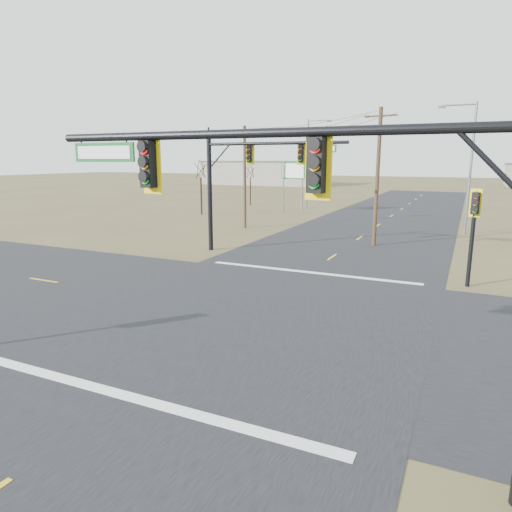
{
  "coord_description": "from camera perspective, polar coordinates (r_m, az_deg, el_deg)",
  "views": [
    {
      "loc": [
        7.72,
        -16.07,
        6.19
      ],
      "look_at": [
        -0.27,
        1.0,
        2.18
      ],
      "focal_mm": 32.0,
      "sensor_mm": 36.0,
      "label": 1
    }
  ],
  "objects": [
    {
      "name": "utility_pole_far",
      "position": [
        41.84,
        -1.42,
        10.02
      ],
      "size": [
        2.23,
        0.29,
        9.11
      ],
      "rotation": [
        0.0,
        0.0,
        0.07
      ],
      "color": "#4A3420",
      "rests_on": "ground"
    },
    {
      "name": "stop_bar_near",
      "position": [
        13.07,
        -15.54,
        -16.58
      ],
      "size": [
        12.0,
        0.4,
        0.01
      ],
      "primitive_type": "cube",
      "color": "silver",
      "rests_on": "road_ns"
    },
    {
      "name": "stop_bar_far",
      "position": [
        25.56,
        6.75,
        -2.03
      ],
      "size": [
        12.0,
        0.4,
        0.01
      ],
      "primitive_type": "cube",
      "color": "silver",
      "rests_on": "road_ns"
    },
    {
      "name": "road_ew",
      "position": [
        18.87,
        -0.55,
        -7.12
      ],
      "size": [
        160.0,
        14.0,
        0.02
      ],
      "primitive_type": "cube",
      "color": "black",
      "rests_on": "ground"
    },
    {
      "name": "pedestal_signal_ne",
      "position": [
        24.3,
        25.6,
        4.39
      ],
      "size": [
        0.67,
        0.59,
        4.84
      ],
      "rotation": [
        0.0,
        0.0,
        -0.37
      ],
      "color": "black",
      "rests_on": "ground"
    },
    {
      "name": "mast_arm_far",
      "position": [
        30.03,
        -1.13,
        10.81
      ],
      "size": [
        9.58,
        0.59,
        7.76
      ],
      "rotation": [
        0.0,
        0.0,
        0.41
      ],
      "color": "black",
      "rests_on": "ground"
    },
    {
      "name": "warehouse_left",
      "position": [
        116.36,
        0.87,
        10.3
      ],
      "size": [
        28.0,
        14.0,
        5.5
      ],
      "primitive_type": "cube",
      "color": "gray",
      "rests_on": "ground"
    },
    {
      "name": "streetlight_a",
      "position": [
        41.94,
        24.99,
        10.66
      ],
      "size": [
        2.99,
        0.35,
        10.7
      ],
      "rotation": [
        0.0,
        0.0,
        0.14
      ],
      "color": "slate",
      "rests_on": "ground"
    },
    {
      "name": "bare_tree_b",
      "position": [
        62.84,
        -0.72,
        10.59
      ],
      "size": [
        2.52,
        2.52,
        5.81
      ],
      "rotation": [
        0.0,
        0.0,
        0.11
      ],
      "color": "black",
      "rests_on": "ground"
    },
    {
      "name": "bare_tree_a",
      "position": [
        52.47,
        -6.95,
        10.77
      ],
      "size": [
        3.4,
        3.4,
        6.49
      ],
      "rotation": [
        0.0,
        0.0,
        0.34
      ],
      "color": "black",
      "rests_on": "ground"
    },
    {
      "name": "utility_pole_near",
      "position": [
        33.88,
        14.94,
        9.66
      ],
      "size": [
        2.33,
        0.7,
        9.72
      ],
      "rotation": [
        0.0,
        0.0,
        -0.25
      ],
      "color": "#4A3420",
      "rests_on": "ground"
    },
    {
      "name": "highway_sign",
      "position": [
        54.1,
        4.64,
        9.82
      ],
      "size": [
        3.1,
        0.65,
        5.88
      ],
      "rotation": [
        0.0,
        0.0,
        -0.18
      ],
      "color": "slate",
      "rests_on": "ground"
    },
    {
      "name": "mast_arm_near",
      "position": [
        8.94,
        9.59,
        6.19
      ],
      "size": [
        10.57,
        0.47,
        7.3
      ],
      "rotation": [
        0.0,
        0.0,
        -0.13
      ],
      "color": "black",
      "rests_on": "ground"
    },
    {
      "name": "ground",
      "position": [
        18.87,
        -0.55,
        -7.15
      ],
      "size": [
        320.0,
        320.0,
        0.0
      ],
      "primitive_type": "plane",
      "color": "brown",
      "rests_on": "ground"
    },
    {
      "name": "streetlight_c",
      "position": [
        59.65,
        6.68,
        11.97
      ],
      "size": [
        3.11,
        0.45,
        11.11
      ],
      "rotation": [
        0.0,
        0.0,
        0.3
      ],
      "color": "slate",
      "rests_on": "ground"
    },
    {
      "name": "road_ns",
      "position": [
        18.87,
        -0.55,
        -7.11
      ],
      "size": [
        14.0,
        160.0,
        0.02
      ],
      "primitive_type": "cube",
      "color": "black",
      "rests_on": "ground"
    }
  ]
}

